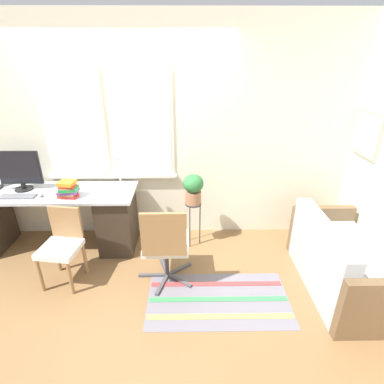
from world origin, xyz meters
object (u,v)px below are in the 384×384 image
(couch_loveseat, at_px, (341,264))
(monitor, at_px, (20,170))
(desk_chair_wooden, at_px, (62,244))
(office_chair_swivel, at_px, (166,244))
(mouse, at_px, (42,195))
(keyboard, at_px, (18,196))
(desk_lamp, at_px, (119,167))
(plant_stand, at_px, (193,210))
(potted_plant, at_px, (193,188))
(book_stack, at_px, (68,189))

(couch_loveseat, bearing_deg, monitor, 76.78)
(desk_chair_wooden, height_order, office_chair_swivel, office_chair_swivel)
(desk_chair_wooden, bearing_deg, mouse, 134.78)
(monitor, height_order, keyboard, monitor)
(mouse, distance_m, desk_lamp, 0.93)
(desk_lamp, distance_m, desk_chair_wooden, 1.04)
(keyboard, bearing_deg, plant_stand, 5.41)
(monitor, height_order, desk_chair_wooden, monitor)
(mouse, bearing_deg, potted_plant, 5.90)
(mouse, bearing_deg, keyboard, -177.79)
(monitor, distance_m, office_chair_swivel, 1.96)
(book_stack, relative_size, desk_chair_wooden, 0.30)
(plant_stand, bearing_deg, couch_loveseat, -27.95)
(monitor, bearing_deg, desk_lamp, -0.62)
(desk_lamp, height_order, desk_chair_wooden, desk_lamp)
(desk_chair_wooden, relative_size, couch_loveseat, 0.60)
(keyboard, height_order, mouse, mouse)
(desk_lamp, xyz_separation_m, plant_stand, (0.86, -0.02, -0.57))
(desk_chair_wooden, bearing_deg, monitor, 141.95)
(desk_lamp, relative_size, desk_chair_wooden, 0.54)
(couch_loveseat, bearing_deg, keyboard, 80.06)
(monitor, bearing_deg, plant_stand, -0.79)
(mouse, xyz_separation_m, plant_stand, (1.73, 0.18, -0.29))
(mouse, xyz_separation_m, book_stack, (0.32, -0.02, 0.08))
(potted_plant, bearing_deg, keyboard, -174.59)
(plant_stand, relative_size, potted_plant, 1.60)
(keyboard, relative_size, desk_lamp, 0.91)
(desk_chair_wooden, relative_size, potted_plant, 2.19)
(office_chair_swivel, bearing_deg, plant_stand, -113.16)
(monitor, bearing_deg, book_stack, -19.95)
(mouse, bearing_deg, monitor, 145.31)
(monitor, bearing_deg, desk_chair_wooden, -46.20)
(potted_plant, bearing_deg, office_chair_swivel, -112.56)
(mouse, bearing_deg, desk_chair_wooden, -53.37)
(book_stack, bearing_deg, office_chair_swivel, -24.79)
(couch_loveseat, bearing_deg, potted_plant, 62.05)
(couch_loveseat, relative_size, plant_stand, 2.31)
(monitor, height_order, desk_lamp, monitor)
(keyboard, bearing_deg, office_chair_swivel, -17.06)
(monitor, bearing_deg, office_chair_swivel, -23.10)
(keyboard, relative_size, book_stack, 1.63)
(office_chair_swivel, distance_m, potted_plant, 0.83)
(keyboard, relative_size, couch_loveseat, 0.29)
(mouse, bearing_deg, book_stack, -3.18)
(desk_chair_wooden, distance_m, potted_plant, 1.56)
(office_chair_swivel, xyz_separation_m, plant_stand, (0.30, 0.71, 0.01))
(monitor, xyz_separation_m, keyboard, (0.03, -0.22, -0.23))
(mouse, height_order, couch_loveseat, mouse)
(desk_chair_wooden, height_order, couch_loveseat, desk_chair_wooden)
(monitor, distance_m, book_stack, 0.67)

